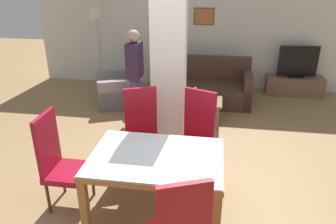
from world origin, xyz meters
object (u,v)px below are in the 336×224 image
armchair (121,90)px  tv_stand (294,86)px  dining_table (157,168)px  bottle (195,96)px  dining_chair_far_right (196,132)px  dining_chair_far_left (142,130)px  coffee_table (204,112)px  standing_person (135,70)px  tv_screen (298,62)px  sofa (204,88)px  floor_lamp (97,21)px  dining_chair_head_left (59,160)px

armchair → tv_stand: armchair is taller
dining_table → bottle: size_ratio=5.68×
dining_chair_far_right → dining_chair_far_left: 0.71m
armchair → coffee_table: 1.89m
standing_person → tv_screen: bearing=121.0°
dining_chair_far_left → tv_stand: 4.26m
tv_screen → armchair: bearing=10.8°
dining_table → sofa: bearing=84.3°
dining_table → floor_lamp: 4.49m
dining_chair_far_right → sofa: bearing=-68.7°
tv_stand → floor_lamp: floor_lamp is taller
floor_lamp → standing_person: floor_lamp is taller
armchair → floor_lamp: 1.60m
dining_chair_far_right → floor_lamp: size_ratio=0.63×
sofa → bottle: (-0.12, -1.14, 0.24)m
sofa → tv_stand: bearing=-160.0°
sofa → tv_stand: sofa is taller
dining_chair_far_left → floor_lamp: (-1.64, 3.03, 0.93)m
armchair → bottle: armchair is taller
dining_table → tv_screen: (2.28, 4.21, 0.14)m
bottle → floor_lamp: (-2.23, 1.54, 0.98)m
bottle → tv_stand: bottle is taller
dining_table → standing_person: 2.63m
dining_table → tv_stand: 4.80m
coffee_table → dining_chair_head_left: bearing=-122.0°
coffee_table → tv_stand: bearing=43.4°
dining_chair_far_right → armchair: dining_chair_far_right is taller
bottle → armchair: bearing=153.4°
dining_chair_far_right → bottle: size_ratio=4.58×
coffee_table → dining_chair_far_left: bearing=-116.0°
sofa → tv_screen: size_ratio=2.24×
dining_chair_far_left → armchair: size_ratio=1.00×
tv_stand → standing_person: standing_person is taller
sofa → bottle: bearing=84.2°
dining_chair_far_right → coffee_table: bearing=-70.4°
floor_lamp → dining_table: bearing=-62.9°
dining_chair_head_left → bottle: dining_chair_head_left is taller
dining_table → tv_screen: size_ratio=1.72×
dining_table → tv_screen: bearing=61.5°
sofa → tv_screen: tv_screen is taller
bottle → tv_screen: size_ratio=0.30×
coffee_table → floor_lamp: 3.10m
dining_chair_head_left → armchair: (-0.22, 3.16, -0.32)m
dining_chair_far_left → sofa: size_ratio=0.62×
sofa → floor_lamp: size_ratio=1.02×
dining_chair_far_right → floor_lamp: 3.92m
tv_screen → dining_chair_far_left: bearing=46.3°
floor_lamp → dining_chair_head_left: bearing=-77.3°
coffee_table → tv_screen: (1.88, 1.78, 0.50)m
dining_chair_head_left → floor_lamp: size_ratio=0.63×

